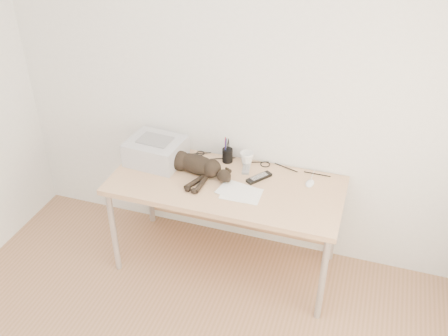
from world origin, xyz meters
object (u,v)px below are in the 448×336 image
(mug, at_px, (247,159))
(printer, at_px, (156,151))
(desk, at_px, (229,192))
(mouse, at_px, (310,182))
(pen_cup, at_px, (227,155))
(cat, at_px, (194,165))

(mug, bearing_deg, printer, -165.49)
(printer, relative_size, mug, 3.98)
(desk, bearing_deg, printer, 177.13)
(desk, height_order, mouse, mouse)
(mug, xyz_separation_m, mouse, (0.48, -0.11, -0.03))
(mug, bearing_deg, pen_cup, -176.48)
(pen_cup, bearing_deg, printer, -162.48)
(printer, height_order, mug, printer)
(desk, relative_size, cat, 2.52)
(printer, relative_size, cat, 0.64)
(cat, bearing_deg, mug, 45.73)
(desk, relative_size, mouse, 16.64)
(desk, relative_size, pen_cup, 8.15)
(desk, bearing_deg, pen_cup, 111.99)
(printer, xyz_separation_m, mouse, (1.12, 0.06, -0.07))
(printer, xyz_separation_m, pen_cup, (0.50, 0.16, -0.03))
(mug, relative_size, mouse, 1.07)
(mug, distance_m, pen_cup, 0.14)
(pen_cup, bearing_deg, mug, 3.52)
(printer, bearing_deg, mug, 14.51)
(cat, bearing_deg, desk, 17.32)
(cat, distance_m, mouse, 0.81)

